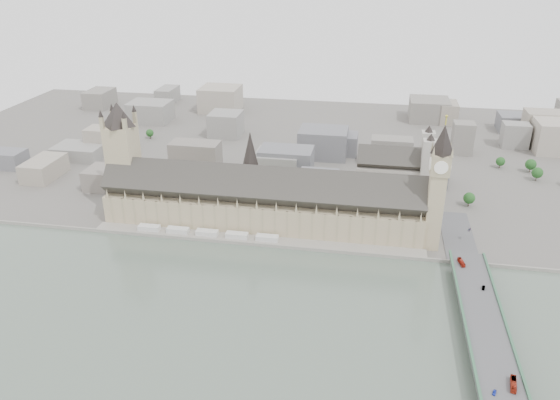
% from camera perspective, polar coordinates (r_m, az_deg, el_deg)
% --- Properties ---
extents(ground, '(900.00, 900.00, 0.00)m').
position_cam_1_polar(ground, '(447.40, -2.43, -3.89)').
color(ground, '#595651').
rests_on(ground, ground).
extents(river_thames, '(600.00, 600.00, 0.00)m').
position_cam_1_polar(river_thames, '(317.70, -9.13, -17.98)').
color(river_thames, '#4F5D51').
rests_on(river_thames, ground).
extents(embankment_wall, '(600.00, 1.50, 3.00)m').
position_cam_1_polar(embankment_wall, '(433.89, -2.86, -4.64)').
color(embankment_wall, gray).
rests_on(embankment_wall, ground).
extents(river_terrace, '(270.00, 15.00, 2.00)m').
position_cam_1_polar(river_terrace, '(440.51, -2.64, -4.23)').
color(river_terrace, gray).
rests_on(river_terrace, ground).
extents(terrace_tents, '(118.00, 7.00, 4.00)m').
position_cam_1_polar(terrace_tents, '(449.19, -7.63, -3.40)').
color(terrace_tents, silver).
rests_on(terrace_tents, river_terrace).
extents(palace_of_westminster, '(265.00, 40.73, 55.44)m').
position_cam_1_polar(palace_of_westminster, '(454.39, -1.95, -0.20)').
color(palace_of_westminster, tan).
rests_on(palace_of_westminster, ground).
extents(elizabeth_tower, '(17.00, 17.00, 107.50)m').
position_cam_1_polar(elizabeth_tower, '(423.98, 16.22, 2.11)').
color(elizabeth_tower, tan).
rests_on(elizabeth_tower, ground).
extents(victoria_tower, '(30.00, 30.00, 100.00)m').
position_cam_1_polar(victoria_tower, '(486.33, -16.10, 4.66)').
color(victoria_tower, tan).
rests_on(victoria_tower, ground).
extents(central_tower, '(13.00, 13.00, 48.00)m').
position_cam_1_polar(central_tower, '(448.59, -3.10, 4.31)').
color(central_tower, gray).
rests_on(central_tower, ground).
extents(westminster_bridge, '(25.00, 325.00, 10.25)m').
position_cam_1_polar(westminster_bridge, '(369.36, 20.23, -11.48)').
color(westminster_bridge, '#474749').
rests_on(westminster_bridge, ground).
extents(bridge_parapets, '(25.00, 235.00, 1.15)m').
position_cam_1_polar(bridge_parapets, '(331.28, 21.53, -15.15)').
color(bridge_parapets, '#376447').
rests_on(bridge_parapets, westminster_bridge).
extents(westminster_abbey, '(68.00, 36.00, 64.00)m').
position_cam_1_polar(westminster_abbey, '(514.55, 12.02, 2.60)').
color(westminster_abbey, '#A29A91').
rests_on(westminster_abbey, ground).
extents(city_skyline_inland, '(720.00, 360.00, 38.00)m').
position_cam_1_polar(city_skyline_inland, '(663.48, 2.11, 7.58)').
color(city_skyline_inland, gray).
rests_on(city_skyline_inland, ground).
extents(park_trees, '(110.00, 30.00, 15.00)m').
position_cam_1_polar(park_trees, '(498.45, -2.09, 0.21)').
color(park_trees, '#194619').
rests_on(park_trees, ground).
extents(red_bus_north, '(4.60, 11.03, 2.99)m').
position_cam_1_polar(red_bus_north, '(410.74, 18.42, -6.19)').
color(red_bus_north, '#9E1F12').
rests_on(red_bus_north, westminster_bridge).
extents(red_bus_south, '(4.76, 12.16, 3.30)m').
position_cam_1_polar(red_bus_south, '(317.35, 23.20, -17.24)').
color(red_bus_south, '#9C2513').
rests_on(red_bus_south, westminster_bridge).
extents(car_blue, '(2.88, 4.31, 1.36)m').
position_cam_1_polar(car_blue, '(310.53, 21.50, -18.21)').
color(car_blue, '#1C32BC').
rests_on(car_blue, westminster_bridge).
extents(car_silver, '(2.73, 5.21, 1.63)m').
position_cam_1_polar(car_silver, '(388.05, 20.49, -8.58)').
color(car_silver, gray).
rests_on(car_silver, westminster_bridge).
extents(car_approach, '(3.30, 4.78, 1.28)m').
position_cam_1_polar(car_approach, '(460.56, 19.17, -2.94)').
color(car_approach, gray).
rests_on(car_approach, westminster_bridge).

